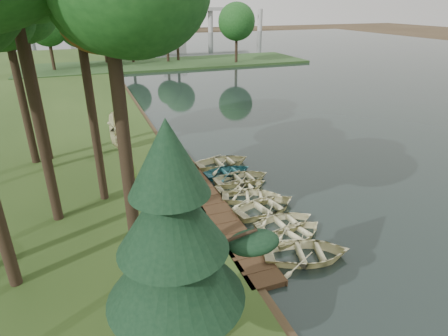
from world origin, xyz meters
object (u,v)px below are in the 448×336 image
object	(u,v)px
rowboat_0	(307,251)
stored_rowboat	(118,146)
boardwalk	(206,198)
rowboat_1	(297,232)
pine_tree	(173,234)
rowboat_2	(285,221)

from	to	relation	value
rowboat_0	stored_rowboat	xyz separation A→B (m)	(-6.33, 16.06, 0.15)
boardwalk	stored_rowboat	world-z (taller)	stored_rowboat
rowboat_0	rowboat_1	bearing A→B (deg)	-0.11
boardwalk	pine_tree	world-z (taller)	pine_tree
rowboat_0	rowboat_1	size ratio (longest dim) A/B	1.28
rowboat_0	pine_tree	distance (m)	8.82
rowboat_1	pine_tree	world-z (taller)	pine_tree
rowboat_2	stored_rowboat	distance (m)	15.02
rowboat_1	rowboat_2	size ratio (longest dim) A/B	0.95
rowboat_0	pine_tree	bearing A→B (deg)	133.94
stored_rowboat	pine_tree	size ratio (longest dim) A/B	0.37
rowboat_1	pine_tree	bearing A→B (deg)	109.97
rowboat_0	stored_rowboat	size ratio (longest dim) A/B	1.33
rowboat_1	rowboat_2	bearing A→B (deg)	-11.84
rowboat_1	rowboat_2	xyz separation A→B (m)	(-0.06, 1.04, 0.02)
rowboat_0	stored_rowboat	bearing A→B (deg)	38.00
stored_rowboat	pine_tree	bearing A→B (deg)	-158.80
stored_rowboat	pine_tree	xyz separation A→B (m)	(-0.30, -19.50, 4.55)
boardwalk	rowboat_0	bearing A→B (deg)	-70.36
boardwalk	rowboat_1	size ratio (longest dim) A/B	5.22
pine_tree	rowboat_0	bearing A→B (deg)	27.44
rowboat_1	stored_rowboat	size ratio (longest dim) A/B	1.04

